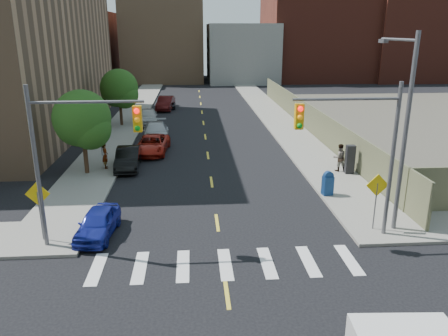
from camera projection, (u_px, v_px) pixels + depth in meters
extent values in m
plane|color=black|center=(232.00, 329.00, 13.76)|extent=(160.00, 160.00, 0.00)
cube|color=gray|center=(137.00, 107.00, 52.64)|extent=(3.50, 73.00, 0.15)
cube|color=gray|center=(264.00, 106.00, 53.72)|extent=(3.50, 73.00, 0.15)
cube|color=#616244|center=(307.00, 117.00, 40.66)|extent=(0.12, 44.00, 2.50)
cube|color=#592319|center=(72.00, 48.00, 76.95)|extent=(14.00, 18.00, 12.00)
cube|color=#8C6B4C|center=(164.00, 38.00, 79.50)|extent=(14.00, 16.00, 15.00)
cube|color=gray|center=(241.00, 53.00, 79.33)|extent=(12.00, 16.00, 10.00)
cube|color=#592319|center=(315.00, 35.00, 81.30)|extent=(18.00, 18.00, 16.00)
cube|color=#592319|center=(403.00, 30.00, 80.21)|extent=(14.00, 16.00, 18.00)
cylinder|color=#8C6B4C|center=(428.00, 1.00, 78.97)|extent=(1.80, 1.80, 28.00)
cylinder|color=#59595E|center=(37.00, 171.00, 17.88)|extent=(0.18, 0.18, 7.00)
cylinder|color=#59595E|center=(86.00, 102.00, 17.19)|extent=(4.50, 0.12, 0.12)
cube|color=#E5A50C|center=(138.00, 119.00, 17.53)|extent=(0.35, 0.30, 1.05)
cylinder|color=#59595E|center=(392.00, 163.00, 18.92)|extent=(0.18, 0.18, 7.00)
cylinder|color=#59595E|center=(347.00, 99.00, 17.92)|extent=(4.50, 0.12, 0.12)
cube|color=#E5A50C|center=(299.00, 117.00, 17.99)|extent=(0.35, 0.30, 1.05)
cylinder|color=#59595E|center=(405.00, 138.00, 19.14)|extent=(0.20, 0.20, 9.00)
cylinder|color=#59595E|center=(399.00, 40.00, 19.52)|extent=(0.12, 3.50, 0.12)
cube|color=#59595E|center=(383.00, 41.00, 21.07)|extent=(0.25, 0.60, 0.18)
cylinder|color=#59595E|center=(41.00, 217.00, 19.03)|extent=(0.06, 0.06, 2.40)
cube|color=yellow|center=(37.00, 194.00, 18.70)|extent=(1.06, 0.04, 1.06)
cylinder|color=#59595E|center=(375.00, 208.00, 20.07)|extent=(0.06, 0.06, 2.40)
cube|color=yellow|center=(377.00, 185.00, 19.74)|extent=(1.06, 0.04, 1.06)
cylinder|color=#59595E|center=(101.00, 142.00, 31.86)|extent=(0.06, 0.06, 2.40)
cube|color=yellow|center=(100.00, 127.00, 31.53)|extent=(1.06, 0.04, 1.06)
cylinder|color=#332114|center=(86.00, 155.00, 28.01)|extent=(0.28, 0.28, 2.64)
sphere|color=#214B15|center=(82.00, 118.00, 27.28)|extent=(3.60, 3.60, 3.60)
sphere|color=#214B15|center=(90.00, 129.00, 27.21)|extent=(2.64, 2.64, 2.64)
sphere|color=#214B15|center=(78.00, 124.00, 27.76)|extent=(2.88, 2.88, 2.88)
cylinder|color=#332114|center=(121.00, 113.00, 42.27)|extent=(0.28, 0.28, 2.64)
sphere|color=#214B15|center=(119.00, 88.00, 41.54)|extent=(3.60, 3.60, 3.60)
sphere|color=#214B15|center=(125.00, 95.00, 41.47)|extent=(2.64, 2.64, 2.64)
sphere|color=#214B15|center=(116.00, 92.00, 42.02)|extent=(2.88, 2.88, 2.88)
imported|color=navy|center=(98.00, 223.00, 19.84)|extent=(1.80, 3.80, 1.26)
imported|color=black|center=(128.00, 158.00, 29.52)|extent=(1.69, 4.39, 1.43)
imported|color=#A21C10|center=(152.00, 144.00, 33.20)|extent=(2.66, 5.05, 1.36)
imported|color=#B0B3B8|center=(156.00, 132.00, 36.89)|extent=(2.47, 5.35, 1.51)
imported|color=#BBBBBB|center=(148.00, 116.00, 43.34)|extent=(2.25, 4.74, 1.57)
imported|color=#390B0B|center=(166.00, 103.00, 51.16)|extent=(2.14, 4.91, 1.57)
imported|color=black|center=(166.00, 103.00, 52.61)|extent=(2.32, 4.53, 1.23)
cube|color=navy|center=(328.00, 186.00, 24.41)|extent=(0.63, 0.52, 1.08)
cylinder|color=navy|center=(328.00, 176.00, 24.24)|extent=(0.59, 0.35, 0.55)
cube|color=black|center=(350.00, 159.00, 28.01)|extent=(0.56, 0.47, 1.85)
imported|color=gray|center=(105.00, 156.00, 29.07)|extent=(0.54, 0.70, 1.70)
imported|color=gray|center=(339.00, 157.00, 28.47)|extent=(0.93, 0.75, 1.81)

